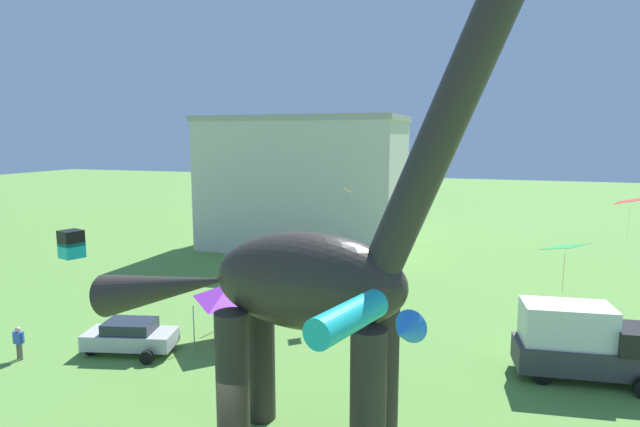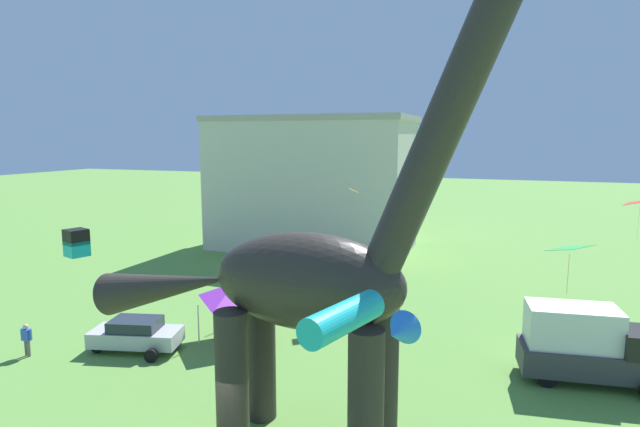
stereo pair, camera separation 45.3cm
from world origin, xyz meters
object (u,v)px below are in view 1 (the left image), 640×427
Objects in this scene: kite_high_right at (360,320)px; kite_high_left at (71,244)px; parked_sedan_left at (131,336)px; person_watching_child at (19,340)px; kite_mid_center at (630,201)px; festival_canopy_tent at (231,291)px; person_photographer at (366,322)px; kite_trailing at (565,247)px; parked_box_truck at (583,342)px; kite_far_right at (348,191)px; dinosaur_sculpture at (306,281)px.

kite_high_left is at bearing 162.34° from kite_high_right.
parked_sedan_left is 2.89× the size of person_watching_child.
parked_sedan_left is at bearing 16.28° from person_watching_child.
festival_canopy_tent is at bearing -157.22° from kite_mid_center.
person_photographer reaches higher than parked_sedan_left.
kite_trailing reaches higher than festival_canopy_tent.
person_watching_child is 0.82× the size of kite_trailing.
kite_high_left is (4.78, -1.34, 5.07)m from person_watching_child.
kite_far_right reaches higher than parked_box_truck.
kite_high_right is (17.47, -5.38, 4.82)m from person_watching_child.
kite_high_right reaches higher than festival_canopy_tent.
kite_high_left reaches higher than parked_sedan_left.
person_watching_child is 0.54× the size of kite_high_right.
dinosaur_sculpture is at bearing -47.37° from festival_canopy_tent.
kite_trailing is at bearing 59.01° from kite_high_right.
person_photographer is at bearing -63.44° from kite_far_right.
parked_box_truck is 3.73× the size of person_watching_child.
parked_box_truck is 2.03× the size of kite_high_right.
kite_mid_center is (12.22, 15.16, 1.30)m from dinosaur_sculpture.
dinosaur_sculpture reaches higher than parked_box_truck.
kite_high_left is 0.50× the size of kite_mid_center.
kite_far_right is 14.76m from kite_mid_center.
person_watching_child reaches higher than parked_sedan_left.
kite_mid_center is (27.08, 13.11, 5.97)m from person_watching_child.
kite_far_right is 0.49× the size of kite_mid_center.
dinosaur_sculpture is 13.09m from parked_box_truck.
kite_mid_center is at bearing 60.44° from parked_box_truck.
kite_high_right is at bearing -127.96° from parked_box_truck.
person_watching_child is 1.48× the size of kite_far_right.
kite_high_left reaches higher than festival_canopy_tent.
kite_far_right reaches higher than festival_canopy_tent.
kite_high_right is at bearing -48.72° from festival_canopy_tent.
person_watching_child is 7.10m from kite_high_left.
kite_high_left is at bearing 23.18° from person_photographer.
parked_box_truck reaches higher than person_watching_child.
kite_high_right reaches higher than parked_box_truck.
dinosaur_sculpture is 14.30× the size of kite_high_left.
person_photographer is (14.64, 7.20, 0.06)m from person_watching_child.
kite_trailing is 1.75× the size of kite_high_left.
festival_canopy_tent reaches higher than person_photographer.
dinosaur_sculpture reaches higher than kite_trailing.
dinosaur_sculpture reaches higher than kite_high_left.
kite_mid_center reaches higher than parked_sedan_left.
kite_mid_center reaches higher than kite_high_right.
kite_high_left reaches higher than kite_trailing.
person_watching_child is at bearing -147.71° from festival_canopy_tent.
parked_box_truck is 16.11m from festival_canopy_tent.
festival_canopy_tent is (8.20, 5.18, 1.60)m from person_watching_child.
kite_far_right is at bearing 147.37° from parked_box_truck.
person_watching_child is 18.91m from kite_high_right.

